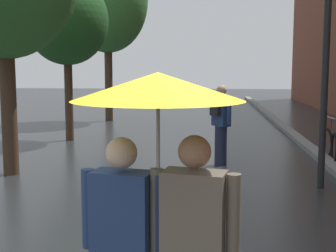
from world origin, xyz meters
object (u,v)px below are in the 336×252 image
(street_tree_3, at_px, (107,1))
(couple_under_umbrella, at_px, (158,181))
(street_tree_2, at_px, (67,21))
(street_lamp_post, at_px, (327,38))
(pedestrian_walking_midground, at_px, (221,123))

(street_tree_3, xyz_separation_m, couple_under_umbrella, (3.40, -14.80, -3.12))
(street_tree_2, height_order, street_tree_3, street_tree_3)
(street_tree_3, bearing_deg, street_tree_2, -91.93)
(street_lamp_post, bearing_deg, street_tree_2, 140.68)
(street_lamp_post, height_order, pedestrian_walking_midground, street_lamp_post)
(couple_under_umbrella, bearing_deg, street_tree_2, 109.49)
(street_lamp_post, bearing_deg, pedestrian_walking_midground, 133.92)
(street_tree_2, xyz_separation_m, couple_under_umbrella, (3.56, -10.06, -1.95))
(couple_under_umbrella, bearing_deg, street_tree_3, 102.95)
(street_tree_2, bearing_deg, pedestrian_walking_midground, -36.13)
(couple_under_umbrella, height_order, street_lamp_post, street_lamp_post)
(street_tree_2, distance_m, street_lamp_post, 7.62)
(street_tree_2, height_order, couple_under_umbrella, street_tree_2)
(street_tree_3, relative_size, street_lamp_post, 1.47)
(street_tree_2, bearing_deg, street_tree_3, 88.07)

